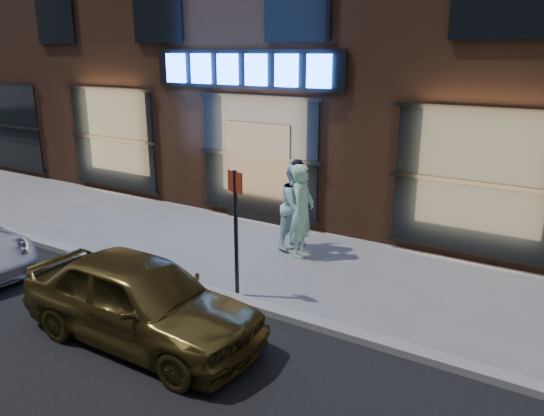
# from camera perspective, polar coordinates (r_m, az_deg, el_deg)

# --- Properties ---
(ground) EXTENTS (90.00, 90.00, 0.00)m
(ground) POSITION_cam_1_polar(r_m,az_deg,el_deg) (10.23, -13.79, -7.05)
(ground) COLOR slate
(ground) RESTS_ON ground
(curb) EXTENTS (60.00, 0.25, 0.12)m
(curb) POSITION_cam_1_polar(r_m,az_deg,el_deg) (10.21, -13.81, -6.74)
(curb) COLOR gray
(curb) RESTS_ON ground
(storefront_building) EXTENTS (30.20, 8.28, 10.30)m
(storefront_building) POSITION_cam_1_polar(r_m,az_deg,el_deg) (16.01, 6.98, 20.51)
(storefront_building) COLOR #54301E
(storefront_building) RESTS_ON ground
(man_bowtie) EXTENTS (0.55, 0.75, 1.89)m
(man_bowtie) POSITION_cam_1_polar(r_m,az_deg,el_deg) (10.60, 3.26, -0.31)
(man_bowtie) COLOR #C1FED5
(man_bowtie) RESTS_ON ground
(man_cap) EXTENTS (0.83, 0.99, 1.82)m
(man_cap) POSITION_cam_1_polar(r_m,az_deg,el_deg) (11.02, 2.67, 0.19)
(man_cap) COLOR white
(man_cap) RESTS_ON ground
(gold_sedan) EXTENTS (3.77, 1.54, 1.28)m
(gold_sedan) POSITION_cam_1_polar(r_m,az_deg,el_deg) (7.82, -13.95, -9.53)
(gold_sedan) COLOR brown
(gold_sedan) RESTS_ON ground
(sign_post) EXTENTS (0.34, 0.13, 2.19)m
(sign_post) POSITION_cam_1_polar(r_m,az_deg,el_deg) (8.72, -3.91, -1.47)
(sign_post) COLOR #262628
(sign_post) RESTS_ON ground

